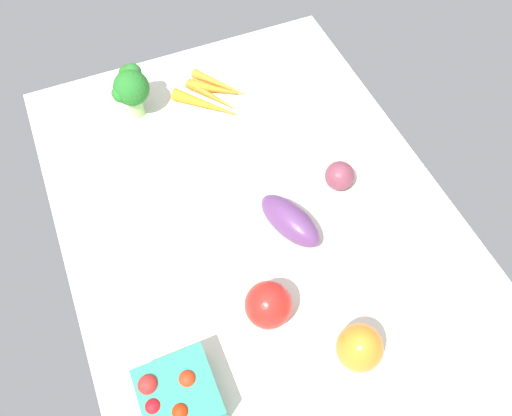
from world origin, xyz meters
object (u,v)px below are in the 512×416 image
eggplant (290,221)px  berry_basket (178,396)px  red_onion_center (341,177)px  bell_pepper_red (268,305)px  bell_pepper_orange (360,348)px  broccoli_head (131,87)px  carrot_bunch (213,95)px

eggplant → berry_basket: berry_basket is taller
red_onion_center → bell_pepper_red: bearing=-51.0°
bell_pepper_orange → eggplant: bearing=179.6°
broccoli_head → eggplant: bearing=24.5°
red_onion_center → bell_pepper_orange: 35.81cm
bell_pepper_red → bell_pepper_orange: (12.75, 10.79, 0.19)cm
red_onion_center → bell_pepper_red: bell_pepper_red is taller
berry_basket → bell_pepper_orange: size_ratio=1.31×
red_onion_center → broccoli_head: bearing=-137.9°
berry_basket → bell_pepper_red: bearing=112.9°
carrot_bunch → broccoli_head: size_ratio=1.59×
red_onion_center → bell_pepper_red: (20.14, -24.89, 1.30)cm
carrot_bunch → bell_pepper_red: bell_pepper_red is taller
eggplant → bell_pepper_orange: 27.48cm
broccoli_head → carrot_bunch: bearing=80.4°
carrot_bunch → bell_pepper_red: size_ratio=2.19×
broccoli_head → bell_pepper_red: bearing=8.2°
berry_basket → broccoli_head: size_ratio=1.00×
carrot_bunch → broccoli_head: broccoli_head is taller
bell_pepper_red → berry_basket: size_ratio=0.73×
eggplant → broccoli_head: 46.47cm
carrot_bunch → broccoli_head: 18.98cm
bell_pepper_orange → red_onion_center: bearing=156.8°
berry_basket → broccoli_head: 65.95cm
berry_basket → broccoli_head: (-64.87, 11.00, 4.57)cm
red_onion_center → carrot_bunch: red_onion_center is taller
carrot_bunch → bell_pepper_red: (53.81, -9.38, 3.04)cm
berry_basket → eggplant: bearing=127.1°
red_onion_center → bell_pepper_red: size_ratio=0.70×
berry_basket → broccoli_head: bearing=170.4°
bell_pepper_red → red_onion_center: bearing=129.0°
berry_basket → bell_pepper_orange: (4.66, 29.98, 1.29)cm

